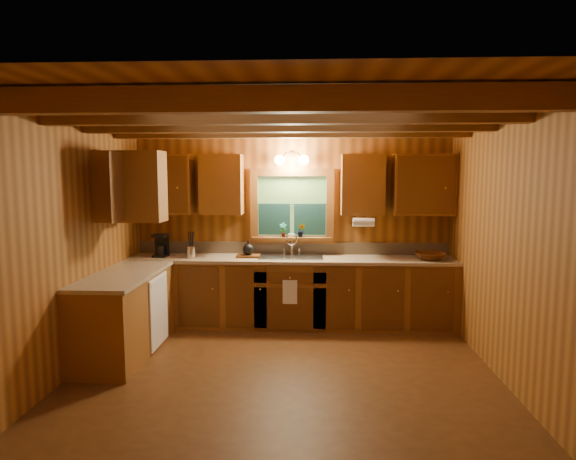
{
  "coord_description": "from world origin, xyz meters",
  "views": [
    {
      "loc": [
        0.28,
        -4.65,
        1.98
      ],
      "look_at": [
        0.0,
        0.8,
        1.35
      ],
      "focal_mm": 30.44,
      "sensor_mm": 36.0,
      "label": 1
    }
  ],
  "objects_px": {
    "cutting_board": "(248,256)",
    "wicker_basket": "(430,256)",
    "sink": "(291,261)",
    "coffee_maker": "(161,245)"
  },
  "relations": [
    {
      "from": "cutting_board",
      "to": "wicker_basket",
      "type": "relative_size",
      "value": 0.78
    },
    {
      "from": "sink",
      "to": "cutting_board",
      "type": "height_order",
      "value": "sink"
    },
    {
      "from": "coffee_maker",
      "to": "cutting_board",
      "type": "relative_size",
      "value": 0.99
    },
    {
      "from": "sink",
      "to": "cutting_board",
      "type": "distance_m",
      "value": 0.56
    },
    {
      "from": "cutting_board",
      "to": "wicker_basket",
      "type": "height_order",
      "value": "wicker_basket"
    },
    {
      "from": "sink",
      "to": "coffee_maker",
      "type": "relative_size",
      "value": 2.74
    },
    {
      "from": "coffee_maker",
      "to": "wicker_basket",
      "type": "xyz_separation_m",
      "value": [
        3.48,
        -0.08,
        -0.1
      ]
    },
    {
      "from": "sink",
      "to": "cutting_board",
      "type": "relative_size",
      "value": 2.7
    },
    {
      "from": "sink",
      "to": "wicker_basket",
      "type": "distance_m",
      "value": 1.77
    },
    {
      "from": "sink",
      "to": "coffee_maker",
      "type": "distance_m",
      "value": 1.72
    }
  ]
}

